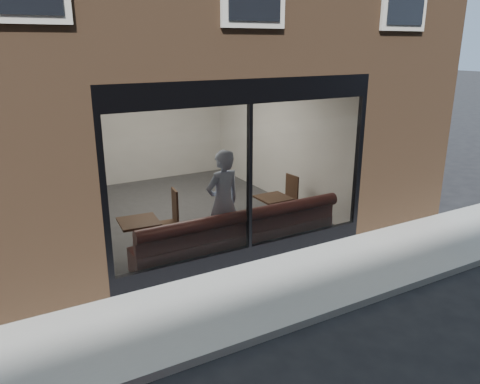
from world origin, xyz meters
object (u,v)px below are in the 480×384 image
cafe_table_left (139,222)px  cafe_chair_right (285,207)px  person (223,202)px  banquette (238,242)px  cafe_table_right (273,198)px  cafe_chair_left (167,224)px

cafe_table_left → cafe_chair_right: (3.51, 0.56, -0.50)m
person → cafe_chair_right: 2.39m
banquette → cafe_table_left: cafe_table_left is taller
cafe_table_right → cafe_chair_left: cafe_table_right is taller
cafe_table_right → cafe_chair_right: cafe_table_right is taller
banquette → cafe_table_right: (1.13, 0.55, 0.52)m
cafe_chair_right → cafe_table_left: bearing=5.1°
cafe_chair_right → person: bearing=21.3°
cafe_chair_left → cafe_chair_right: 2.70m
banquette → person: size_ratio=2.05×
cafe_table_right → cafe_chair_left: 2.23m
banquette → cafe_table_left: size_ratio=5.97×
cafe_chair_right → cafe_table_right: bearing=36.3°
banquette → person: 0.80m
person → cafe_table_left: bearing=-25.8°
cafe_table_right → cafe_table_left: bearing=179.1°
cafe_table_left → cafe_chair_right: bearing=9.0°
cafe_table_right → person: bearing=-164.8°
banquette → person: bearing=138.8°
cafe_table_right → cafe_chair_left: (-1.97, 0.92, -0.50)m
person → cafe_chair_left: (-0.62, 1.29, -0.74)m
banquette → person: (-0.21, 0.18, 0.75)m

